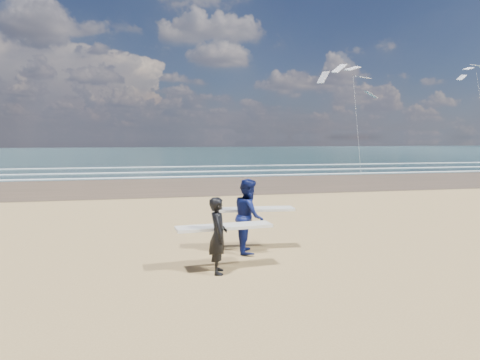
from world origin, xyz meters
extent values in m
cube|color=#4D3F29|center=(20.00, 18.00, 0.01)|extent=(220.00, 12.00, 0.01)
cube|color=#183334|center=(20.00, 72.00, 0.01)|extent=(220.00, 100.00, 0.02)
cube|color=white|center=(20.00, 22.80, 0.05)|extent=(220.00, 0.50, 0.05)
cube|color=white|center=(20.00, 27.50, 0.05)|extent=(220.00, 0.50, 0.05)
cube|color=white|center=(20.00, 34.00, 0.05)|extent=(220.00, 0.50, 0.05)
imported|color=black|center=(-0.12, -0.15, 0.85)|extent=(0.47, 0.66, 1.69)
cube|color=white|center=(0.08, 0.20, 0.96)|extent=(2.24, 0.72, 0.07)
imported|color=#0E1750|center=(0.94, 1.38, 0.96)|extent=(0.86, 1.03, 1.93)
cube|color=white|center=(1.14, 1.73, 1.07)|extent=(2.24, 0.70, 0.07)
cube|color=slate|center=(16.53, 24.63, 0.05)|extent=(0.12, 0.12, 0.10)
camera|label=1|loc=(-1.61, -9.24, 2.99)|focal=32.00mm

